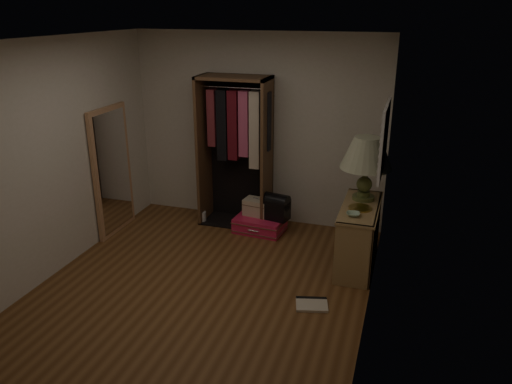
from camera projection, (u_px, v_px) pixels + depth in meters
The scene contains 13 objects.
ground at pixel (204, 286), 5.49m from camera, with size 4.00×4.00×0.00m, color brown.
room_walls at pixel (207, 154), 4.98m from camera, with size 3.52×4.02×2.60m.
console_bookshelf at pixel (358, 233), 5.85m from camera, with size 0.42×1.12×0.75m.
open_wardrobe at pixel (237, 139), 6.71m from camera, with size 0.98×0.50×2.05m.
floor_mirror at pixel (112, 171), 6.57m from camera, with size 0.06×0.80×1.70m.
pink_suitcase at pixel (260, 224), 6.80m from camera, with size 0.70×0.53×0.20m.
train_case at pixel (256, 207), 6.81m from camera, with size 0.36×0.28×0.24m.
black_bag at pixel (276, 206), 6.65m from camera, with size 0.37×0.28×0.36m.
table_lamp at pixel (367, 154), 5.70m from camera, with size 0.76×0.76×0.75m.
brass_tray at pixel (360, 208), 5.62m from camera, with size 0.26×0.26×0.02m.
ceramic_bowl at pixel (353, 214), 5.42m from camera, with size 0.15×0.15×0.04m, color #9CBC9D.
white_jug at pixel (202, 217), 7.09m from camera, with size 0.13×0.13×0.19m.
floor_book at pixel (312, 304), 5.14m from camera, with size 0.38×0.33×0.03m.
Camera 1 is at (1.98, -4.39, 2.89)m, focal length 35.00 mm.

